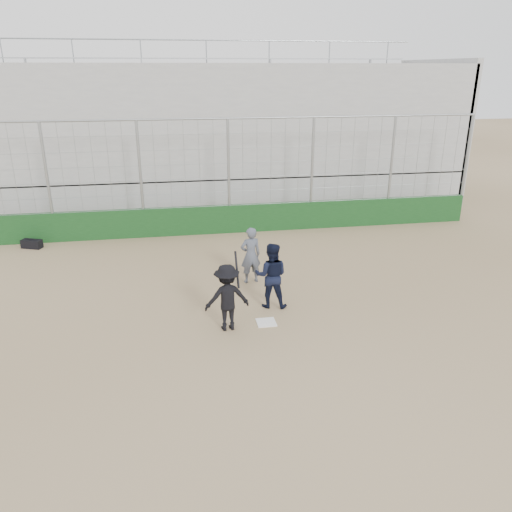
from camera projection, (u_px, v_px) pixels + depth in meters
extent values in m
plane|color=brown|center=(266.00, 323.00, 11.64)|extent=(90.00, 90.00, 0.00)
cube|color=white|center=(266.00, 322.00, 11.63)|extent=(0.44, 0.44, 0.02)
cube|color=#123815|center=(230.00, 219.00, 17.92)|extent=(18.00, 0.25, 1.00)
cylinder|color=gray|center=(229.00, 178.00, 17.39)|extent=(0.10, 0.10, 4.00)
cylinder|color=gray|center=(465.00, 169.00, 18.82)|extent=(0.10, 0.10, 4.00)
cylinder|color=gray|center=(228.00, 118.00, 16.68)|extent=(18.00, 0.07, 0.07)
cube|color=#979797|center=(216.00, 182.00, 22.38)|extent=(20.00, 6.70, 1.60)
cube|color=#979797|center=(214.00, 115.00, 21.35)|extent=(20.00, 6.70, 4.20)
cube|color=#979797|center=(429.00, 129.00, 23.23)|extent=(0.25, 6.70, 6.10)
cylinder|color=gray|center=(206.00, 40.00, 23.16)|extent=(20.00, 0.06, 0.06)
imported|color=black|center=(227.00, 297.00, 11.12)|extent=(1.06, 0.67, 1.56)
cylinder|color=black|center=(237.00, 269.00, 11.09)|extent=(0.07, 0.57, 0.71)
imported|color=black|center=(271.00, 287.00, 12.23)|extent=(0.95, 0.83, 1.09)
sphere|color=maroon|center=(271.00, 270.00, 12.08)|extent=(0.28, 0.28, 0.28)
imported|color=#494F5D|center=(251.00, 258.00, 13.63)|extent=(0.63, 0.47, 1.42)
cube|color=black|center=(32.00, 244.00, 16.45)|extent=(0.72, 0.50, 0.28)
cylinder|color=black|center=(31.00, 239.00, 16.39)|extent=(0.41, 0.19, 0.04)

